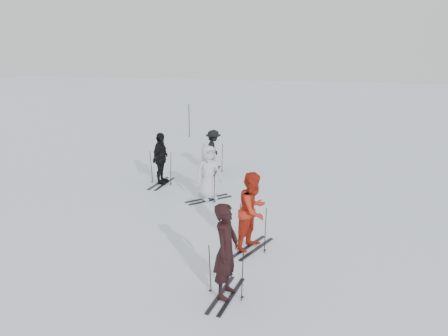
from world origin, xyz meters
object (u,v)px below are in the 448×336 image
(skier_uphill_left, at_px, (161,159))
(skier_near_dark, at_px, (226,252))
(skier_red, at_px, (253,212))
(skier_grey, at_px, (208,173))
(piste_marker, at_px, (189,121))
(skier_uphill_far, at_px, (213,151))

(skier_uphill_left, bearing_deg, skier_near_dark, -146.25)
(skier_uphill_left, bearing_deg, skier_red, -134.39)
(skier_grey, xyz_separation_m, piste_marker, (-4.67, 10.02, 0.04))
(skier_uphill_left, distance_m, piste_marker, 9.18)
(skier_red, bearing_deg, skier_uphill_left, 63.95)
(piste_marker, bearing_deg, skier_near_dark, -65.81)
(skier_grey, relative_size, skier_uphill_left, 0.95)
(skier_near_dark, xyz_separation_m, skier_uphill_left, (-4.55, 6.64, -0.02))
(skier_near_dark, relative_size, skier_grey, 1.07)
(piste_marker, bearing_deg, skier_grey, -64.98)
(skier_uphill_left, xyz_separation_m, skier_uphill_far, (1.27, 2.27, -0.11))
(skier_near_dark, xyz_separation_m, skier_red, (-0.01, 2.30, 0.00))
(skier_uphill_far, xyz_separation_m, piste_marker, (-3.68, 6.58, 0.10))
(skier_red, xyz_separation_m, skier_uphill_far, (-3.27, 6.61, -0.13))
(skier_red, distance_m, skier_grey, 3.91)
(skier_uphill_left, height_order, piste_marker, skier_uphill_left)
(piste_marker, bearing_deg, skier_uphill_far, -60.77)
(skier_near_dark, height_order, skier_red, skier_red)
(skier_red, height_order, skier_uphill_left, skier_red)
(skier_uphill_far, bearing_deg, skier_near_dark, -168.24)
(skier_uphill_far, bearing_deg, skier_uphill_left, 142.29)
(skier_grey, distance_m, piste_marker, 11.05)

